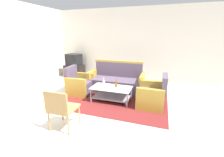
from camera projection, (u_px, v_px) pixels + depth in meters
ground_plane at (106, 113)px, 3.60m from camera, size 14.00×14.00×0.00m
wall_back at (133, 45)px, 5.98m from camera, size 6.52×0.12×2.80m
rug at (112, 99)px, 4.40m from camera, size 3.06×2.12×0.01m
couch at (116, 82)px, 4.93m from camera, size 1.81×0.76×0.96m
armchair_left at (80, 85)px, 4.72m from camera, size 0.74×0.80×0.85m
armchair_right at (152, 96)px, 3.89m from camera, size 0.70×0.76×0.85m
coffee_table at (111, 92)px, 4.17m from camera, size 1.10×0.60×0.40m
bottle_brown at (116, 84)px, 4.14m from camera, size 0.06×0.06×0.22m
bottle_clear at (104, 84)px, 4.01m from camera, size 0.07×0.07×0.32m
cup at (119, 87)px, 3.98m from camera, size 0.08×0.08×0.10m
tv_stand at (75, 71)px, 6.58m from camera, size 0.80×0.50×0.52m
television at (74, 60)px, 6.43m from camera, size 0.66×0.53×0.48m
wicker_chair at (61, 107)px, 2.85m from camera, size 0.49×0.49×0.84m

